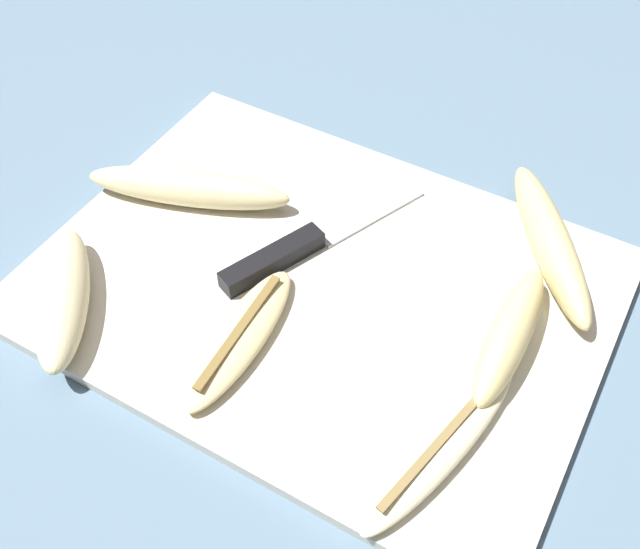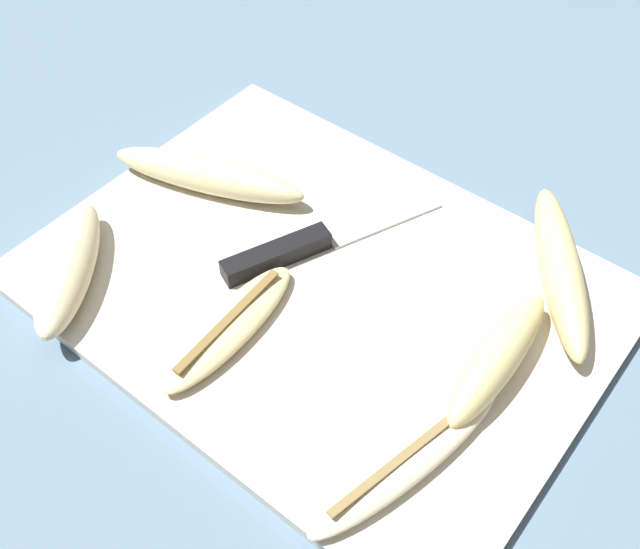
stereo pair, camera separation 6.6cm
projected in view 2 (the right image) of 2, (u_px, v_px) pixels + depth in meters
name	position (u px, v px, depth m)	size (l,w,h in m)	color
ground_plane	(320.00, 290.00, 0.67)	(4.00, 4.00, 0.00)	slate
cutting_board	(320.00, 286.00, 0.67)	(0.49, 0.37, 0.01)	beige
knife	(296.00, 248.00, 0.68)	(0.11, 0.21, 0.02)	black
banana_golden_short	(498.00, 358.00, 0.59)	(0.04, 0.15, 0.04)	#EDD689
banana_bright_far	(407.00, 459.00, 0.54)	(0.07, 0.19, 0.02)	beige
banana_soft_right	(208.00, 175.00, 0.73)	(0.20, 0.10, 0.04)	beige
banana_spotted_left	(560.00, 269.00, 0.65)	(0.14, 0.18, 0.04)	#DBC684
banana_mellow_near	(229.00, 327.00, 0.62)	(0.05, 0.16, 0.02)	beige
banana_cream_curved	(68.00, 267.00, 0.65)	(0.13, 0.15, 0.04)	beige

